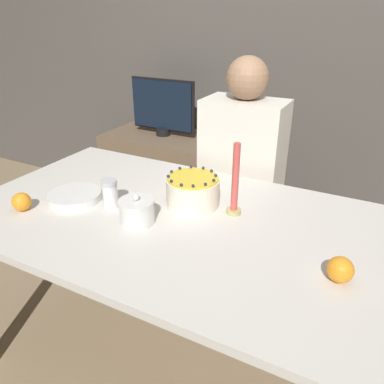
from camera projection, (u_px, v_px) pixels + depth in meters
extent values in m
plane|color=#8C7556|center=(181.00, 360.00, 1.71)|extent=(12.00, 12.00, 0.00)
cube|color=#4C4742|center=(291.00, 36.00, 2.26)|extent=(8.00, 0.05, 2.60)
cube|color=beige|center=(179.00, 221.00, 1.39)|extent=(1.66, 0.92, 0.03)
cylinder|color=beige|center=(99.00, 215.00, 2.19)|extent=(0.07, 0.07, 0.72)
cylinder|color=#EFE5CC|center=(192.00, 192.00, 1.45)|extent=(0.21, 0.21, 0.11)
cylinder|color=yellow|center=(192.00, 178.00, 1.42)|extent=(0.20, 0.20, 0.01)
sphere|color=#23284C|center=(214.00, 180.00, 1.38)|extent=(0.01, 0.01, 0.01)
sphere|color=#23284C|center=(216.00, 175.00, 1.42)|extent=(0.01, 0.01, 0.01)
sphere|color=#23284C|center=(211.00, 171.00, 1.46)|extent=(0.01, 0.01, 0.01)
sphere|color=#23284C|center=(202.00, 168.00, 1.49)|extent=(0.01, 0.01, 0.01)
sphere|color=#23284C|center=(191.00, 167.00, 1.50)|extent=(0.01, 0.01, 0.01)
sphere|color=#23284C|center=(180.00, 168.00, 1.49)|extent=(0.01, 0.01, 0.01)
sphere|color=#23284C|center=(171.00, 171.00, 1.46)|extent=(0.01, 0.01, 0.01)
sphere|color=#23284C|center=(168.00, 176.00, 1.42)|extent=(0.01, 0.01, 0.01)
sphere|color=#23284C|center=(171.00, 181.00, 1.38)|extent=(0.01, 0.01, 0.01)
sphere|color=#23284C|center=(180.00, 185.00, 1.35)|extent=(0.01, 0.01, 0.01)
sphere|color=#23284C|center=(193.00, 186.00, 1.34)|extent=(0.01, 0.01, 0.01)
sphere|color=#23284C|center=(205.00, 184.00, 1.35)|extent=(0.01, 0.01, 0.01)
cylinder|color=silver|center=(137.00, 213.00, 1.33)|extent=(0.12, 0.12, 0.08)
cylinder|color=silver|center=(136.00, 202.00, 1.31)|extent=(0.13, 0.13, 0.01)
sphere|color=silver|center=(136.00, 197.00, 1.30)|extent=(0.02, 0.02, 0.02)
cylinder|color=white|center=(110.00, 196.00, 1.43)|extent=(0.06, 0.06, 0.10)
cylinder|color=silver|center=(109.00, 182.00, 1.40)|extent=(0.06, 0.06, 0.02)
cylinder|color=silver|center=(75.00, 199.00, 1.51)|extent=(0.21, 0.21, 0.01)
cylinder|color=silver|center=(75.00, 197.00, 1.50)|extent=(0.21, 0.21, 0.01)
cylinder|color=silver|center=(75.00, 196.00, 1.50)|extent=(0.21, 0.21, 0.01)
cylinder|color=silver|center=(74.00, 194.00, 1.50)|extent=(0.21, 0.21, 0.01)
cylinder|color=tan|center=(234.00, 211.00, 1.41)|extent=(0.06, 0.06, 0.02)
cylinder|color=#CC4C47|center=(235.00, 177.00, 1.34)|extent=(0.03, 0.03, 0.26)
sphere|color=orange|center=(22.00, 202.00, 1.42)|extent=(0.07, 0.07, 0.07)
sphere|color=orange|center=(340.00, 270.00, 1.04)|extent=(0.08, 0.08, 0.08)
cube|color=#2D2D38|center=(237.00, 246.00, 2.14)|extent=(0.34, 0.34, 0.45)
cube|color=silver|center=(242.00, 160.00, 1.91)|extent=(0.40, 0.24, 0.61)
sphere|color=#9E7556|center=(247.00, 78.00, 1.73)|extent=(0.20, 0.20, 0.20)
cube|color=brown|center=(165.00, 177.00, 2.77)|extent=(0.81, 0.48, 0.65)
cylinder|color=black|center=(163.00, 132.00, 2.62)|extent=(0.10, 0.10, 0.05)
cube|color=black|center=(163.00, 105.00, 2.54)|extent=(0.48, 0.02, 0.35)
cube|color=black|center=(162.00, 105.00, 2.54)|extent=(0.45, 0.03, 0.32)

